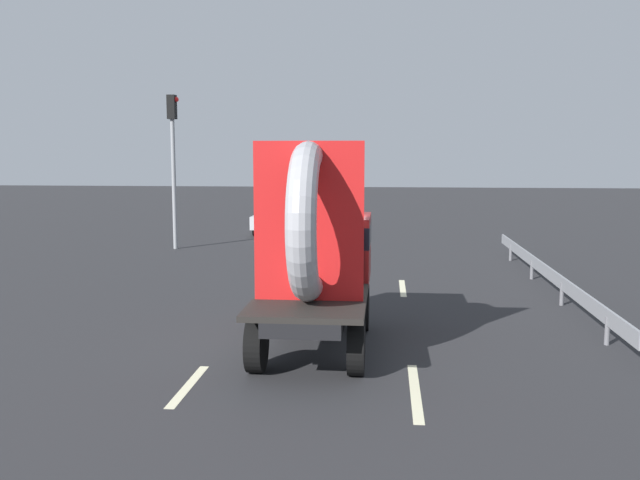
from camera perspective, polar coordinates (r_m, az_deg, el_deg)
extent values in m
plane|color=#28282B|center=(13.87, -1.61, -8.31)|extent=(120.00, 120.00, 0.00)
cylinder|color=black|center=(14.73, -3.14, -5.45)|extent=(0.28, 0.96, 0.96)
cylinder|color=black|center=(14.58, 3.51, -5.59)|extent=(0.28, 0.96, 0.96)
cylinder|color=black|center=(11.91, -5.28, -8.57)|extent=(0.28, 0.96, 0.96)
cylinder|color=black|center=(11.72, 3.02, -8.81)|extent=(0.28, 0.96, 0.96)
cube|color=black|center=(13.11, -0.42, -4.97)|extent=(1.30, 4.74, 0.25)
cube|color=maroon|center=(14.40, 0.17, -0.63)|extent=(2.00, 1.83, 1.35)
cube|color=black|center=(14.31, 0.15, 0.52)|extent=(2.02, 1.74, 0.44)
cube|color=black|center=(12.19, -0.86, -5.08)|extent=(2.00, 2.91, 0.10)
cube|color=black|center=(13.45, -0.20, -1.30)|extent=(1.80, 0.08, 1.10)
torus|color=#9E9EA3|center=(11.82, -0.95, 1.53)|extent=(0.50, 2.75, 2.75)
cube|color=red|center=(11.82, -0.95, 1.53)|extent=(1.90, 0.03, 2.75)
cylinder|color=black|center=(33.61, -4.43, 1.50)|extent=(0.23, 0.67, 0.67)
cylinder|color=black|center=(33.37, -1.67, 1.47)|extent=(0.23, 0.67, 0.67)
cylinder|color=black|center=(30.86, -5.33, 0.97)|extent=(0.23, 0.67, 0.67)
cylinder|color=black|center=(30.60, -2.32, 0.94)|extent=(0.23, 0.67, 0.67)
cube|color=silver|center=(32.07, -3.43, 1.74)|extent=(1.88, 4.40, 0.58)
cube|color=black|center=(31.92, -3.47, 2.71)|extent=(1.70, 2.46, 0.52)
cylinder|color=gray|center=(27.04, -11.99, 4.50)|extent=(0.16, 0.16, 4.96)
cube|color=black|center=(27.07, -12.16, 10.71)|extent=(0.30, 0.36, 0.90)
sphere|color=red|center=(27.04, -11.82, 11.31)|extent=(0.20, 0.20, 0.20)
cube|color=gray|center=(19.51, 18.19, -2.45)|extent=(0.06, 13.99, 0.32)
cylinder|color=slate|center=(14.60, 22.67, -6.97)|extent=(0.10, 0.10, 0.55)
cylinder|color=slate|center=(17.89, 19.38, -4.26)|extent=(0.10, 0.10, 0.55)
cylinder|color=slate|center=(21.24, 17.13, -2.38)|extent=(0.10, 0.10, 0.55)
cylinder|color=slate|center=(24.63, 15.50, -1.02)|extent=(0.10, 0.10, 0.55)
cube|color=beige|center=(11.50, -10.84, -11.75)|extent=(0.16, 2.02, 0.01)
cube|color=beige|center=(19.06, -4.10, -3.99)|extent=(0.16, 2.74, 0.01)
cube|color=beige|center=(11.16, 7.88, -12.29)|extent=(0.16, 2.68, 0.01)
cube|color=beige|center=(19.17, 6.85, -3.96)|extent=(0.16, 2.35, 0.01)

